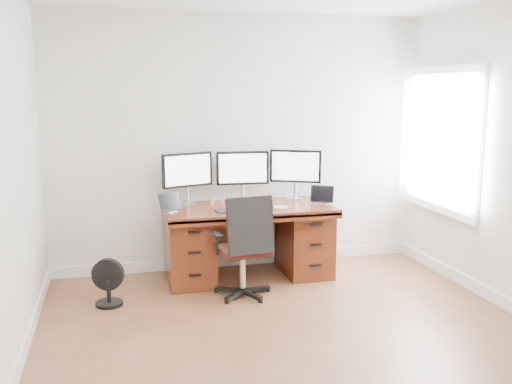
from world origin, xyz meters
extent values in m
plane|color=brown|center=(0.00, 0.00, 0.00)|extent=(4.50, 4.50, 0.00)
cube|color=silver|center=(0.00, 2.25, 1.35)|extent=(4.00, 0.10, 2.70)
cube|color=white|center=(1.97, 1.50, 1.40)|extent=(0.04, 1.30, 1.50)
cube|color=white|center=(1.95, 1.50, 1.40)|extent=(0.01, 1.15, 1.35)
cube|color=#562111|center=(0.00, 1.80, 0.72)|extent=(1.70, 0.80, 0.05)
cube|color=#562111|center=(-0.60, 1.83, 0.35)|extent=(0.45, 0.70, 0.70)
cube|color=#562111|center=(0.60, 1.83, 0.35)|extent=(0.45, 0.70, 0.70)
cube|color=#41180B|center=(0.00, 2.10, 0.50)|extent=(0.74, 0.03, 0.40)
cylinder|color=black|center=(-0.18, 1.31, 0.04)|extent=(0.58, 0.58, 0.07)
cylinder|color=silver|center=(-0.18, 1.31, 0.26)|extent=(0.06, 0.06, 0.37)
cube|color=black|center=(-0.18, 1.31, 0.45)|extent=(0.50, 0.48, 0.06)
cube|color=black|center=(-0.15, 1.11, 0.72)|extent=(0.43, 0.10, 0.51)
cube|color=black|center=(-0.43, 1.28, 0.61)|extent=(0.08, 0.23, 0.03)
cube|color=black|center=(0.07, 1.34, 0.61)|extent=(0.08, 0.23, 0.03)
cylinder|color=black|center=(-1.40, 1.36, 0.02)|extent=(0.25, 0.25, 0.03)
cylinder|color=black|center=(-1.40, 1.36, 0.13)|extent=(0.04, 0.04, 0.21)
cylinder|color=black|center=(-1.40, 1.36, 0.28)|extent=(0.29, 0.15, 0.29)
cube|color=silver|center=(-0.58, 2.07, 0.76)|extent=(0.22, 0.19, 0.01)
cylinder|color=silver|center=(-0.58, 2.07, 0.84)|extent=(0.04, 0.04, 0.18)
cube|color=black|center=(-0.58, 2.07, 1.10)|extent=(0.53, 0.21, 0.35)
cube|color=white|center=(-0.57, 2.05, 1.10)|extent=(0.48, 0.16, 0.30)
cube|color=silver|center=(0.00, 2.07, 0.76)|extent=(0.19, 0.15, 0.01)
cylinder|color=silver|center=(0.00, 2.07, 0.84)|extent=(0.04, 0.04, 0.18)
cube|color=black|center=(0.00, 2.07, 1.10)|extent=(0.55, 0.07, 0.35)
cube|color=white|center=(0.00, 2.05, 1.10)|extent=(0.50, 0.04, 0.30)
cube|color=silver|center=(0.58, 2.07, 0.76)|extent=(0.22, 0.21, 0.01)
cylinder|color=silver|center=(0.58, 2.07, 0.84)|extent=(0.04, 0.04, 0.18)
cube|color=black|center=(0.58, 2.07, 1.10)|extent=(0.51, 0.28, 0.35)
cube|color=white|center=(0.57, 2.05, 1.10)|extent=(0.45, 0.23, 0.30)
cube|color=silver|center=(-0.79, 1.75, 0.76)|extent=(0.13, 0.12, 0.01)
cube|color=black|center=(-0.79, 1.75, 0.85)|extent=(0.24, 0.18, 0.17)
cube|color=silver|center=(0.77, 1.75, 0.76)|extent=(0.13, 0.12, 0.01)
cube|color=black|center=(0.77, 1.75, 0.85)|extent=(0.24, 0.18, 0.17)
cube|color=silver|center=(-0.02, 1.64, 0.76)|extent=(0.31, 0.19, 0.01)
cube|color=silver|center=(0.30, 1.66, 0.76)|extent=(0.17, 0.17, 0.01)
cube|color=black|center=(-0.25, 1.62, 0.76)|extent=(0.25, 0.17, 0.01)
cube|color=black|center=(-0.06, 1.77, 0.76)|extent=(0.14, 0.11, 0.01)
cylinder|color=#FC7645|center=(-0.34, 1.95, 0.78)|extent=(0.03, 0.03, 0.05)
sphere|color=#FC7645|center=(-0.34, 1.95, 0.82)|extent=(0.03, 0.03, 0.03)
cylinder|color=#AF67DB|center=(-0.24, 1.95, 0.78)|extent=(0.03, 0.03, 0.05)
sphere|color=#AF67DB|center=(-0.24, 1.95, 0.82)|extent=(0.03, 0.03, 0.03)
cylinder|color=#D5BF5F|center=(-0.11, 1.95, 0.78)|extent=(0.03, 0.03, 0.05)
sphere|color=#D5BF5F|center=(-0.11, 1.95, 0.82)|extent=(0.03, 0.03, 0.03)
cylinder|color=#976C42|center=(0.10, 1.95, 0.78)|extent=(0.03, 0.03, 0.05)
sphere|color=#976C42|center=(0.10, 1.95, 0.82)|extent=(0.03, 0.03, 0.03)
cylinder|color=pink|center=(0.24, 1.95, 0.78)|extent=(0.03, 0.03, 0.05)
sphere|color=pink|center=(0.24, 1.95, 0.82)|extent=(0.03, 0.03, 0.03)
camera|label=1|loc=(-1.31, -3.68, 1.91)|focal=40.00mm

